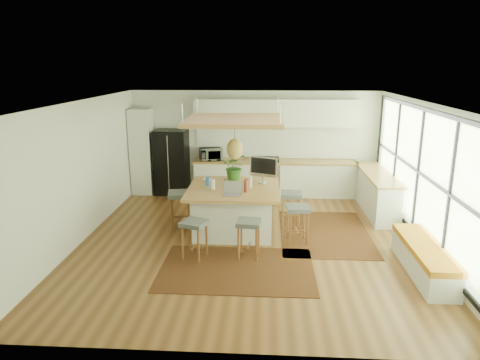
# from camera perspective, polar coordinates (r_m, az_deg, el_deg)

# --- Properties ---
(floor) EXTENTS (7.00, 7.00, 0.00)m
(floor) POSITION_cam_1_polar(r_m,az_deg,el_deg) (8.76, 1.12, -7.84)
(floor) COLOR brown
(floor) RESTS_ON ground
(ceiling) EXTENTS (7.00, 7.00, 0.00)m
(ceiling) POSITION_cam_1_polar(r_m,az_deg,el_deg) (8.11, 1.21, 10.05)
(ceiling) COLOR white
(ceiling) RESTS_ON ground
(wall_back) EXTENTS (6.50, 0.00, 6.50)m
(wall_back) POSITION_cam_1_polar(r_m,az_deg,el_deg) (11.75, 1.88, 4.91)
(wall_back) COLOR silver
(wall_back) RESTS_ON ground
(wall_front) EXTENTS (6.50, 0.00, 6.50)m
(wall_front) POSITION_cam_1_polar(r_m,az_deg,el_deg) (5.01, -0.53, -9.02)
(wall_front) COLOR silver
(wall_front) RESTS_ON ground
(wall_left) EXTENTS (0.00, 7.00, 7.00)m
(wall_left) POSITION_cam_1_polar(r_m,az_deg,el_deg) (9.06, -19.85, 1.02)
(wall_left) COLOR silver
(wall_left) RESTS_ON ground
(wall_right) EXTENTS (0.00, 7.00, 7.00)m
(wall_right) POSITION_cam_1_polar(r_m,az_deg,el_deg) (8.82, 22.76, 0.39)
(wall_right) COLOR silver
(wall_right) RESTS_ON ground
(window_wall) EXTENTS (0.10, 6.20, 2.60)m
(window_wall) POSITION_cam_1_polar(r_m,az_deg,el_deg) (8.80, 22.61, 0.70)
(window_wall) COLOR black
(window_wall) RESTS_ON wall_right
(pantry) EXTENTS (0.55, 0.60, 2.25)m
(pantry) POSITION_cam_1_polar(r_m,az_deg,el_deg) (11.93, -12.51, 3.62)
(pantry) COLOR silver
(pantry) RESTS_ON floor
(back_counter_base) EXTENTS (4.20, 0.60, 0.88)m
(back_counter_base) POSITION_cam_1_polar(r_m,az_deg,el_deg) (11.63, 4.50, 0.18)
(back_counter_base) COLOR silver
(back_counter_base) RESTS_ON floor
(back_counter_top) EXTENTS (4.24, 0.64, 0.05)m
(back_counter_top) POSITION_cam_1_polar(r_m,az_deg,el_deg) (11.52, 4.55, 2.39)
(back_counter_top) COLOR #A07139
(back_counter_top) RESTS_ON back_counter_base
(backsplash) EXTENTS (4.20, 0.02, 0.80)m
(backsplash) POSITION_cam_1_polar(r_m,az_deg,el_deg) (11.73, 4.57, 4.86)
(backsplash) COLOR white
(backsplash) RESTS_ON wall_back
(upper_cabinets) EXTENTS (4.20, 0.34, 0.70)m
(upper_cabinets) POSITION_cam_1_polar(r_m,az_deg,el_deg) (11.46, 4.66, 8.66)
(upper_cabinets) COLOR silver
(upper_cabinets) RESTS_ON wall_back
(range) EXTENTS (0.76, 0.62, 1.00)m
(range) POSITION_cam_1_polar(r_m,az_deg,el_deg) (11.61, 3.27, 0.49)
(range) COLOR #A5A5AA
(range) RESTS_ON floor
(right_counter_base) EXTENTS (0.60, 2.50, 0.88)m
(right_counter_base) POSITION_cam_1_polar(r_m,az_deg,el_deg) (10.81, 17.31, -1.61)
(right_counter_base) COLOR silver
(right_counter_base) RESTS_ON floor
(right_counter_top) EXTENTS (0.64, 2.54, 0.05)m
(right_counter_top) POSITION_cam_1_polar(r_m,az_deg,el_deg) (10.69, 17.50, 0.76)
(right_counter_top) COLOR #A07139
(right_counter_top) RESTS_ON right_counter_base
(window_bench) EXTENTS (0.52, 2.00, 0.50)m
(window_bench) POSITION_cam_1_polar(r_m,az_deg,el_deg) (7.99, 22.67, -9.41)
(window_bench) COLOR silver
(window_bench) RESTS_ON floor
(ceiling_panel) EXTENTS (1.86, 1.86, 0.80)m
(ceiling_panel) POSITION_cam_1_polar(r_m,az_deg,el_deg) (8.60, -0.71, 5.97)
(ceiling_panel) COLOR #A07139
(ceiling_panel) RESTS_ON ceiling
(rug_near) EXTENTS (2.60, 1.80, 0.01)m
(rug_near) POSITION_cam_1_polar(r_m,az_deg,el_deg) (7.62, -0.41, -11.43)
(rug_near) COLOR black
(rug_near) RESTS_ON floor
(rug_right) EXTENTS (1.80, 2.60, 0.01)m
(rug_right) POSITION_cam_1_polar(r_m,az_deg,el_deg) (9.30, 10.85, -6.70)
(rug_right) COLOR black
(rug_right) RESTS_ON floor
(fridge) EXTENTS (0.87, 0.70, 1.71)m
(fridge) POSITION_cam_1_polar(r_m,az_deg,el_deg) (11.78, -8.86, 2.66)
(fridge) COLOR black
(fridge) RESTS_ON floor
(island) EXTENTS (1.85, 1.85, 0.93)m
(island) POSITION_cam_1_polar(r_m,az_deg,el_deg) (9.11, -0.81, -3.79)
(island) COLOR #A07139
(island) RESTS_ON floor
(stool_near_left) EXTENTS (0.52, 0.52, 0.70)m
(stool_near_left) POSITION_cam_1_polar(r_m,az_deg,el_deg) (7.93, -5.90, -7.64)
(stool_near_left) COLOR #474E4F
(stool_near_left) RESTS_ON floor
(stool_near_right) EXTENTS (0.45, 0.45, 0.70)m
(stool_near_right) POSITION_cam_1_polar(r_m,az_deg,el_deg) (7.91, 1.14, -7.62)
(stool_near_right) COLOR #474E4F
(stool_near_right) RESTS_ON floor
(stool_right_front) EXTENTS (0.48, 0.48, 0.73)m
(stool_right_front) POSITION_cam_1_polar(r_m,az_deg,el_deg) (8.64, 7.43, -5.76)
(stool_right_front) COLOR #474E4F
(stool_right_front) RESTS_ON floor
(stool_right_back) EXTENTS (0.46, 0.46, 0.74)m
(stool_right_back) POSITION_cam_1_polar(r_m,az_deg,el_deg) (9.48, 6.61, -3.85)
(stool_right_back) COLOR #474E4F
(stool_right_back) RESTS_ON floor
(stool_left_side) EXTENTS (0.54, 0.54, 0.79)m
(stool_left_side) POSITION_cam_1_polar(r_m,az_deg,el_deg) (9.38, -7.75, -4.08)
(stool_left_side) COLOR #474E4F
(stool_left_side) RESTS_ON floor
(laptop) EXTENTS (0.41, 0.43, 0.27)m
(laptop) POSITION_cam_1_polar(r_m,az_deg,el_deg) (8.42, -1.08, -1.19)
(laptop) COLOR #A5A5AA
(laptop) RESTS_ON island
(monitor) EXTENTS (0.66, 0.44, 0.57)m
(monitor) POSITION_cam_1_polar(r_m,az_deg,el_deg) (9.25, 3.05, 1.16)
(monitor) COLOR #A5A5AA
(monitor) RESTS_ON island
(microwave) EXTENTS (0.63, 0.47, 0.38)m
(microwave) POSITION_cam_1_polar(r_m,az_deg,el_deg) (11.54, -3.80, 3.52)
(microwave) COLOR #A5A5AA
(microwave) RESTS_ON back_counter_top
(island_plant) EXTENTS (0.53, 0.59, 0.46)m
(island_plant) POSITION_cam_1_polar(r_m,az_deg,el_deg) (9.51, -0.66, 1.38)
(island_plant) COLOR #1E4C19
(island_plant) RESTS_ON island
(island_bowl) EXTENTS (0.23, 0.23, 0.05)m
(island_bowl) POSITION_cam_1_polar(r_m,az_deg,el_deg) (9.49, -4.18, 0.02)
(island_bowl) COLOR silver
(island_bowl) RESTS_ON island
(island_bottle_0) EXTENTS (0.07, 0.07, 0.19)m
(island_bottle_0) POSITION_cam_1_polar(r_m,az_deg,el_deg) (9.10, -4.23, -0.17)
(island_bottle_0) COLOR blue
(island_bottle_0) RESTS_ON island
(island_bottle_1) EXTENTS (0.07, 0.07, 0.19)m
(island_bottle_1) POSITION_cam_1_polar(r_m,az_deg,el_deg) (8.84, -3.48, -0.60)
(island_bottle_1) COLOR white
(island_bottle_1) RESTS_ON island
(island_bottle_2) EXTENTS (0.07, 0.07, 0.19)m
(island_bottle_2) POSITION_cam_1_polar(r_m,az_deg,el_deg) (8.65, 0.68, -0.94)
(island_bottle_2) COLOR brown
(island_bottle_2) RESTS_ON island
(island_bottle_3) EXTENTS (0.07, 0.07, 0.19)m
(island_bottle_3) POSITION_cam_1_polar(r_m,az_deg,el_deg) (8.98, 1.43, -0.34)
(island_bottle_3) COLOR silver
(island_bottle_3) RESTS_ON island
(island_bottle_4) EXTENTS (0.07, 0.07, 0.19)m
(island_bottle_4) POSITION_cam_1_polar(r_m,az_deg,el_deg) (9.21, -1.94, 0.04)
(island_bottle_4) COLOR #577E4B
(island_bottle_4) RESTS_ON island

